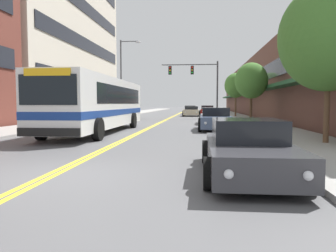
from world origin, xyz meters
TOP-DOWN VIEW (x-y plane):
  - ground_plane at (0.00, 37.00)m, footprint 240.00×240.00m
  - sidewalk_left at (-7.38, 37.00)m, footprint 3.76×106.00m
  - sidewalk_right at (7.38, 37.00)m, footprint 3.76×106.00m
  - centre_line at (0.00, 37.00)m, footprint 0.34×106.00m
  - office_tower_left at (-15.50, 29.76)m, footprint 12.08×26.26m
  - storefront_row_right at (13.48, 37.00)m, footprint 9.10×68.00m
  - city_bus at (-2.34, 10.96)m, footprint 2.87×12.27m
  - car_black_parked_left_near at (-4.40, 25.70)m, footprint 2.09×4.40m
  - car_dark_grey_parked_right_foreground at (4.40, 0.43)m, footprint 2.01×4.57m
  - car_red_parked_right_mid at (4.38, 40.17)m, footprint 2.21×4.68m
  - car_white_parked_right_far at (4.31, 19.16)m, footprint 2.05×4.39m
  - car_slate_blue_parked_right_end at (4.28, 13.03)m, footprint 2.10×4.63m
  - car_champagne_moving_lead at (2.25, 35.14)m, footprint 2.18×4.67m
  - car_silver_moving_second at (1.81, 44.14)m, footprint 2.15×4.26m
  - traffic_signal_mast at (3.07, 29.04)m, footprint 6.16×0.38m
  - street_lamp_left_far at (-5.01, 28.38)m, footprint 2.27×0.28m
  - street_tree_right_near at (8.08, 5.80)m, footprint 3.66×3.66m
  - street_tree_right_mid at (7.32, 19.26)m, footprint 2.55×2.55m
  - street_tree_right_far at (7.45, 31.58)m, footprint 2.61×2.61m
  - fire_hydrant at (5.95, 6.63)m, footprint 0.29×0.21m

SIDE VIEW (x-z plane):
  - ground_plane at x=0.00m, z-range 0.00..0.00m
  - centre_line at x=0.00m, z-range 0.00..0.01m
  - sidewalk_left at x=-7.38m, z-range 0.00..0.13m
  - sidewalk_right at x=7.38m, z-range 0.00..0.13m
  - fire_hydrant at x=5.95m, z-range 0.13..0.87m
  - car_white_parked_right_far at x=4.31m, z-range -0.03..1.18m
  - car_black_parked_left_near at x=-4.40m, z-range -0.04..1.19m
  - car_dark_grey_parked_right_foreground at x=4.40m, z-range -0.05..1.21m
  - car_silver_moving_second at x=1.81m, z-range -0.05..1.24m
  - car_champagne_moving_lead at x=2.25m, z-range -0.03..1.23m
  - car_red_parked_right_mid at x=4.38m, z-range -0.05..1.28m
  - car_slate_blue_parked_right_end at x=4.28m, z-range -0.05..1.31m
  - city_bus at x=-2.34m, z-range 0.20..3.17m
  - street_tree_right_mid at x=7.32m, z-range 1.05..5.73m
  - storefront_row_right at x=13.48m, z-range 0.00..7.23m
  - street_tree_right_far at x=7.45m, z-range 1.19..6.20m
  - street_tree_right_near at x=8.08m, z-range 1.09..7.05m
  - traffic_signal_mast at x=3.07m, z-range 1.33..7.52m
  - street_lamp_left_far at x=-5.01m, z-range 0.76..9.25m
  - office_tower_left at x=-15.50m, z-range 0.00..24.68m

